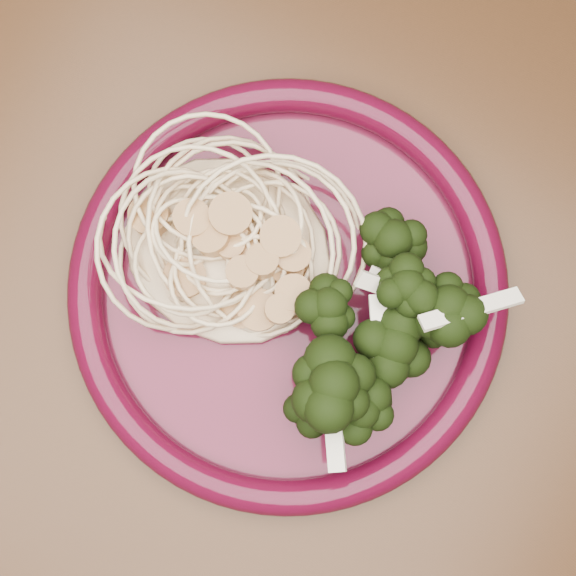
% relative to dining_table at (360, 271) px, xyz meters
% --- Properties ---
extents(dining_table, '(1.20, 0.80, 0.75)m').
position_rel_dining_table_xyz_m(dining_table, '(0.00, 0.00, 0.00)').
color(dining_table, '#472814').
rests_on(dining_table, ground).
extents(dinner_plate, '(0.31, 0.31, 0.02)m').
position_rel_dining_table_xyz_m(dinner_plate, '(-0.04, -0.05, 0.11)').
color(dinner_plate, '#4C0E22').
rests_on(dinner_plate, dining_table).
extents(spaghetti_pile, '(0.15, 0.13, 0.03)m').
position_rel_dining_table_xyz_m(spaghetti_pile, '(-0.08, -0.05, 0.12)').
color(spaghetti_pile, beige).
rests_on(spaghetti_pile, dinner_plate).
extents(scallop_cluster, '(0.14, 0.14, 0.04)m').
position_rel_dining_table_xyz_m(scallop_cluster, '(-0.08, -0.05, 0.16)').
color(scallop_cluster, tan).
rests_on(scallop_cluster, spaghetti_pile).
extents(broccoli_pile, '(0.11, 0.17, 0.06)m').
position_rel_dining_table_xyz_m(broccoli_pile, '(0.02, -0.06, 0.13)').
color(broccoli_pile, black).
rests_on(broccoli_pile, dinner_plate).
extents(onion_garnish, '(0.08, 0.11, 0.05)m').
position_rel_dining_table_xyz_m(onion_garnish, '(0.02, -0.06, 0.17)').
color(onion_garnish, white).
rests_on(onion_garnish, broccoli_pile).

